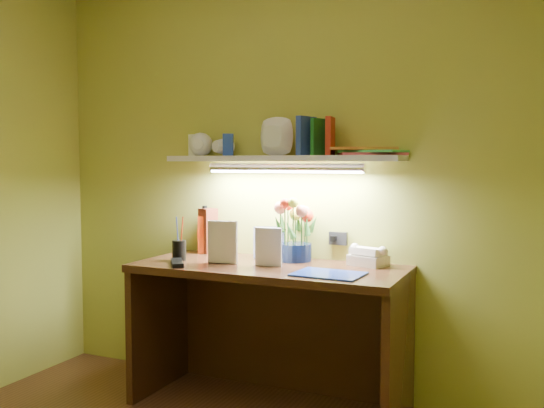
# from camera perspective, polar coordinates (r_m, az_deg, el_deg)

# --- Properties ---
(desk) EXTENTS (1.40, 0.60, 0.75)m
(desk) POSITION_cam_1_polar(r_m,az_deg,el_deg) (3.22, -0.32, -12.37)
(desk) COLOR #331A0E
(desk) RESTS_ON ground
(flower_bouquet) EXTENTS (0.21, 0.21, 0.33)m
(flower_bouquet) POSITION_cam_1_polar(r_m,az_deg,el_deg) (3.25, 2.12, -2.49)
(flower_bouquet) COLOR #0C173B
(flower_bouquet) RESTS_ON desk
(telephone) EXTENTS (0.21, 0.19, 0.11)m
(telephone) POSITION_cam_1_polar(r_m,az_deg,el_deg) (3.15, 9.05, -4.78)
(telephone) COLOR white
(telephone) RESTS_ON desk
(desk_clock) EXTENTS (0.08, 0.06, 0.08)m
(desk_clock) POSITION_cam_1_polar(r_m,az_deg,el_deg) (3.19, 10.03, -4.98)
(desk_clock) COLOR silver
(desk_clock) RESTS_ON desk
(whisky_bottle) EXTENTS (0.10, 0.10, 0.28)m
(whisky_bottle) POSITION_cam_1_polar(r_m,az_deg,el_deg) (3.55, -6.33, -2.39)
(whisky_bottle) COLOR #BC340C
(whisky_bottle) RESTS_ON desk
(whisky_box) EXTENTS (0.11, 0.11, 0.26)m
(whisky_box) POSITION_cam_1_polar(r_m,az_deg,el_deg) (3.55, -6.04, -2.52)
(whisky_box) COLOR #5A2313
(whisky_box) RESTS_ON desk
(pen_cup) EXTENTS (0.10, 0.10, 0.18)m
(pen_cup) POSITION_cam_1_polar(r_m,az_deg,el_deg) (3.31, -8.73, -3.69)
(pen_cup) COLOR black
(pen_cup) RESTS_ON desk
(art_card) EXTENTS (0.18, 0.10, 0.18)m
(art_card) POSITION_cam_1_polar(r_m,az_deg,el_deg) (3.34, -0.24, -3.65)
(art_card) COLOR white
(art_card) RESTS_ON desk
(tv_remote) EXTENTS (0.16, 0.20, 0.02)m
(tv_remote) POSITION_cam_1_polar(r_m,az_deg,el_deg) (3.18, -8.93, -5.50)
(tv_remote) COLOR black
(tv_remote) RESTS_ON desk
(blue_folder) EXTENTS (0.33, 0.25, 0.01)m
(blue_folder) POSITION_cam_1_polar(r_m,az_deg,el_deg) (2.88, 5.35, -6.59)
(blue_folder) COLOR #2342B3
(blue_folder) RESTS_ON desk
(desk_book_a) EXTENTS (0.17, 0.03, 0.23)m
(desk_book_a) POSITION_cam_1_polar(r_m,az_deg,el_deg) (3.21, -6.06, -3.52)
(desk_book_a) COLOR silver
(desk_book_a) RESTS_ON desk
(desk_book_b) EXTENTS (0.15, 0.02, 0.20)m
(desk_book_b) POSITION_cam_1_polar(r_m,az_deg,el_deg) (3.12, -1.61, -3.99)
(desk_book_b) COLOR white
(desk_book_b) RESTS_ON desk
(wall_shelf) EXTENTS (1.32, 0.36, 0.24)m
(wall_shelf) POSITION_cam_1_polar(r_m,az_deg,el_deg) (3.26, 1.02, 4.98)
(wall_shelf) COLOR white
(wall_shelf) RESTS_ON ground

